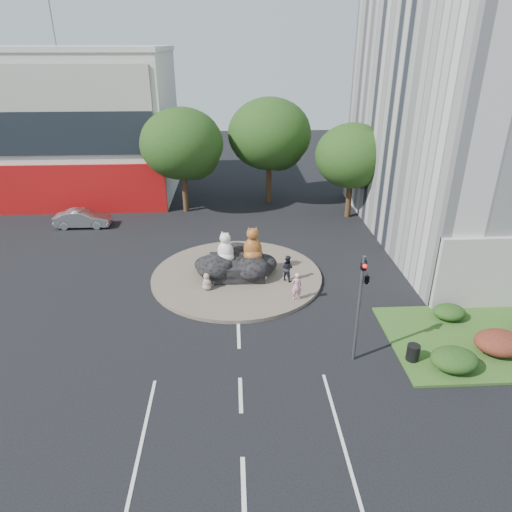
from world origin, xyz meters
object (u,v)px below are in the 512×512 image
at_px(parked_car, 83,218).
at_px(litter_bin, 413,352).
at_px(pedestrian_dark, 287,268).
at_px(kitten_white, 262,272).
at_px(kitten_calico, 207,281).
at_px(pedestrian_pink, 297,286).
at_px(cat_tabby, 253,243).
at_px(cat_white, 225,246).

height_order(parked_car, litter_bin, parked_car).
height_order(pedestrian_dark, litter_bin, pedestrian_dark).
xyz_separation_m(kitten_white, litter_bin, (6.03, -7.59, -0.17)).
bearing_deg(kitten_calico, pedestrian_pink, 27.38).
bearing_deg(kitten_calico, cat_tabby, 77.50).
xyz_separation_m(pedestrian_pink, pedestrian_dark, (-0.25, 2.16, -0.00)).
relative_size(cat_tabby, litter_bin, 2.82).
distance_m(pedestrian_dark, litter_bin, 8.77).
bearing_deg(cat_white, pedestrian_dark, 13.64).
bearing_deg(cat_white, pedestrian_pink, -11.40).
bearing_deg(cat_tabby, pedestrian_dark, -25.48).
relative_size(cat_white, kitten_calico, 1.84).
relative_size(cat_tabby, parked_car, 0.51).
xyz_separation_m(cat_white, pedestrian_dark, (3.50, -0.87, -1.05)).
bearing_deg(cat_tabby, kitten_white, -56.77).
xyz_separation_m(cat_white, pedestrian_pink, (3.74, -3.02, -1.04)).
bearing_deg(pedestrian_pink, pedestrian_dark, -92.10).
bearing_deg(kitten_white, pedestrian_pink, -72.52).
height_order(cat_white, litter_bin, cat_white).
relative_size(cat_tabby, pedestrian_pink, 1.32).
distance_m(parked_car, litter_bin, 25.54).
distance_m(kitten_calico, pedestrian_dark, 4.63).
bearing_deg(pedestrian_dark, parked_car, 5.59).
height_order(cat_white, kitten_white, cat_white).
bearing_deg(litter_bin, kitten_calico, 144.12).
height_order(cat_white, pedestrian_dark, cat_white).
distance_m(kitten_white, pedestrian_dark, 1.46).
distance_m(cat_white, kitten_calico, 2.37).
distance_m(pedestrian_pink, parked_car, 18.78).
bearing_deg(parked_car, pedestrian_pink, -129.09).
relative_size(parked_car, litter_bin, 5.58).
bearing_deg(pedestrian_dark, pedestrian_pink, 136.21).
bearing_deg(litter_bin, pedestrian_dark, 121.86).
height_order(cat_tabby, kitten_calico, cat_tabby).
distance_m(cat_tabby, kitten_calico, 3.49).
bearing_deg(kitten_calico, cat_white, 100.95).
xyz_separation_m(cat_tabby, kitten_calico, (-2.63, -1.79, -1.43)).
height_order(cat_white, kitten_calico, cat_white).
relative_size(pedestrian_pink, pedestrian_dark, 1.00).
distance_m(kitten_white, litter_bin, 9.69).
height_order(cat_tabby, litter_bin, cat_tabby).
height_order(kitten_calico, kitten_white, kitten_calico).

